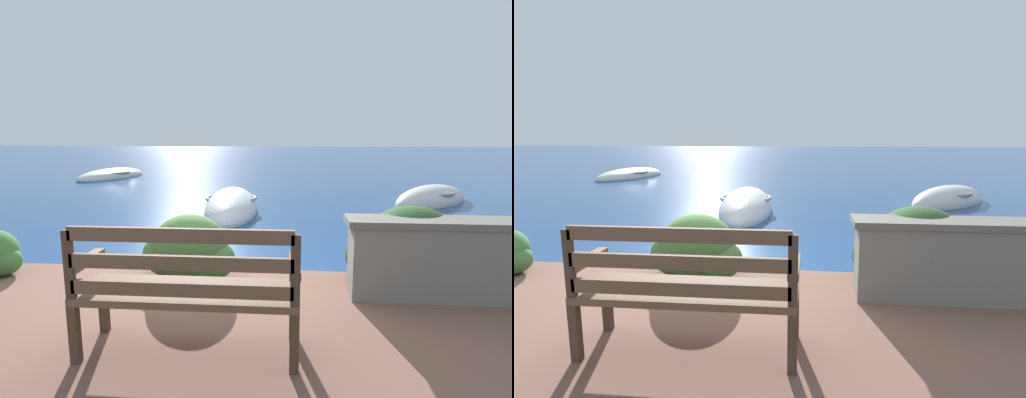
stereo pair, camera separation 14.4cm
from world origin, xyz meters
TOP-DOWN VIEW (x-y plane):
  - ground_plane at (0.00, 0.00)m, footprint 80.00×80.00m
  - park_bench at (0.31, -1.72)m, footprint 1.50×0.48m
  - stone_wall at (2.53, -0.62)m, footprint 2.04×0.39m
  - hedge_clump_left at (-0.03, -0.30)m, footprint 0.99×0.71m
  - hedge_clump_centre at (2.16, -0.36)m, footprint 1.18×0.85m
  - rowboat_nearest at (-0.22, 4.15)m, footprint 1.25×3.01m
  - rowboat_mid at (4.43, 5.56)m, footprint 2.53×2.39m
  - rowboat_far at (-5.54, 10.07)m, footprint 2.26×3.27m
  - mooring_buoy at (-0.52, 1.76)m, footprint 0.49×0.49m

SIDE VIEW (x-z plane):
  - ground_plane at x=0.00m, z-range 0.00..0.00m
  - rowboat_far at x=-5.54m, z-range -0.25..0.36m
  - rowboat_mid at x=4.43m, z-range -0.32..0.46m
  - rowboat_nearest at x=-0.22m, z-range -0.36..0.51m
  - mooring_buoy at x=-0.52m, z-range -0.14..0.30m
  - hedge_clump_left at x=-0.03m, z-range 0.18..0.85m
  - hedge_clump_centre at x=2.16m, z-range 0.17..0.97m
  - stone_wall at x=2.53m, z-range 0.22..0.96m
  - park_bench at x=0.31m, z-range 0.24..1.17m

